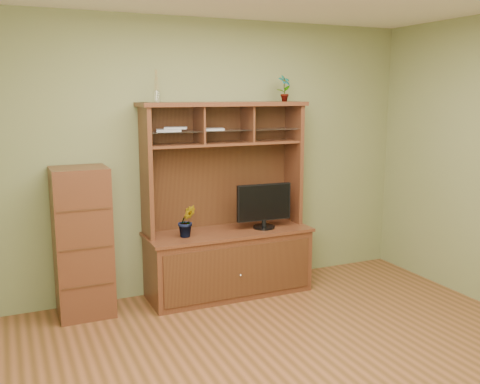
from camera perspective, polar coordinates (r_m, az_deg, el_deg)
room at (r=3.59m, az=7.56°, el=0.29°), size 4.54×4.04×2.74m
media_hutch at (r=5.34m, az=-1.34°, el=-5.39°), size 1.66×0.61×1.90m
monitor at (r=5.32m, az=2.59°, el=-1.40°), size 0.57×0.22×0.45m
orchid_plant at (r=5.04m, az=-5.69°, el=-3.09°), size 0.18×0.16×0.31m
top_plant at (r=5.49m, az=4.76°, el=10.98°), size 0.16×0.12×0.26m
reed_diffuser at (r=4.99m, az=-8.90°, el=10.75°), size 0.06×0.06×0.29m
magazines at (r=5.08m, az=-5.85°, el=6.69°), size 0.69×0.22×0.04m
side_cabinet at (r=4.98m, az=-16.45°, el=-5.17°), size 0.48×0.44×1.35m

